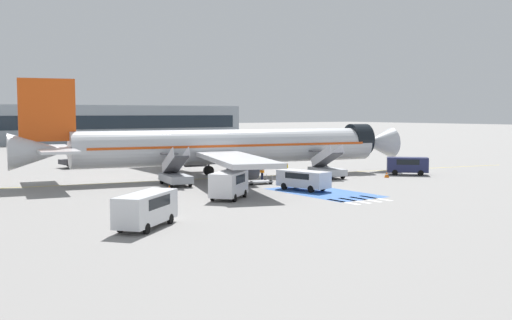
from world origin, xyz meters
The scene contains 21 objects.
ground_plane centered at (0.00, 0.00, 0.00)m, with size 600.00×600.00×0.00m, color gray.
apron_leadline_yellow centered at (-1.00, 0.40, 0.00)m, with size 0.20×78.06×0.01m, color gold.
apron_stand_patch_blue centered at (-1.00, -14.77, 0.00)m, with size 5.61×10.58×0.01m, color #2856A8.
apron_walkway_bar_0 centered at (-3.40, -19.88, 0.00)m, with size 0.44×3.60×0.01m, color silver.
apron_walkway_bar_1 centered at (-2.20, -19.88, 0.00)m, with size 0.44×3.60×0.01m, color silver.
apron_walkway_bar_2 centered at (-1.00, -19.88, 0.00)m, with size 0.44×3.60×0.01m, color silver.
apron_walkway_bar_3 centered at (0.20, -19.88, 0.00)m, with size 0.44×3.60×0.01m, color silver.
airliner centered at (-1.67, 0.53, 3.37)m, with size 43.69×35.99×10.33m.
boarding_stairs_forward centered at (7.37, -5.69, 0.95)m, with size 3.06×5.50×3.69m.
boarding_stairs_aft centered at (-9.36, -2.51, 0.97)m, with size 3.06×5.50×3.86m.
fuel_tanker centered at (-8.11, 22.17, 1.71)m, with size 10.41×3.45×3.39m.
service_van_0 centered at (-1.47, -12.49, 1.09)m, with size 2.92×5.27×1.79m.
service_van_1 centered at (-20.78, -20.97, 1.29)m, with size 5.35×4.85×2.15m.
service_van_2 centered at (16.96, -8.60, 1.20)m, with size 4.52×4.53×1.99m.
service_van_3 centered at (-10.06, -13.42, 1.33)m, with size 4.65×4.31×2.23m.
baggage_cart centered at (-2.12, -6.26, 0.26)m, with size 2.83×1.96×0.87m.
ground_crew_0 centered at (-0.02, -3.92, 0.96)m, with size 0.28×0.45×1.67m.
ground_crew_1 centered at (2.86, -4.42, 1.00)m, with size 0.43×0.48×1.73m.
traffic_cone_0 centered at (12.89, -9.27, 0.32)m, with size 0.58×0.58×0.64m.
traffic_cone_1 centered at (-11.59, -5.64, 0.23)m, with size 0.42×0.42×0.46m.
terminal_building centered at (1.14, 85.83, 4.43)m, with size 100.96×12.10×8.86m.
Camera 1 is at (-35.86, -54.60, 7.04)m, focal length 42.00 mm.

